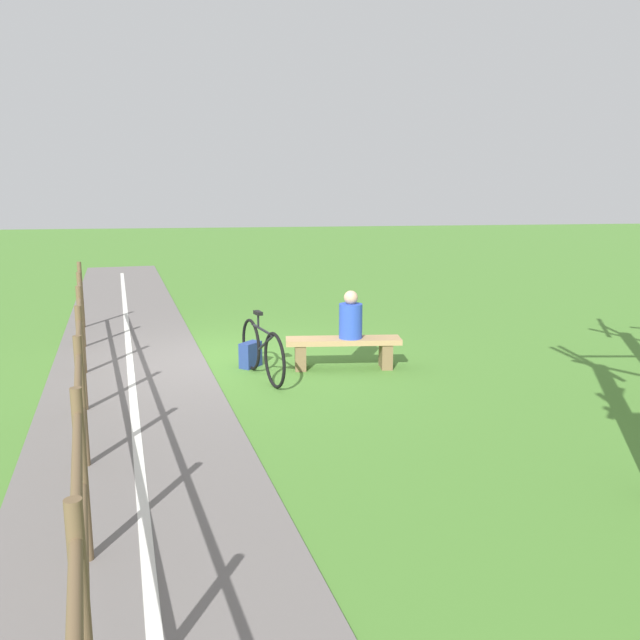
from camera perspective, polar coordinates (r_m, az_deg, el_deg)
ground_plane at (r=10.24m, az=-9.01°, el=-3.66°), size 80.00×80.00×0.00m
paved_path at (r=6.48m, az=-15.50°, el=-12.77°), size 6.54×36.01×0.02m
path_centre_line at (r=6.48m, az=-15.51°, el=-12.69°), size 3.92×31.78×0.00m
bench at (r=9.70m, az=2.05°, el=-2.42°), size 1.74×0.60×0.46m
person_seated at (r=9.62m, az=2.70°, el=0.17°), size 0.38×0.38×0.71m
bicycle at (r=9.20m, az=-5.09°, el=-2.69°), size 0.46×1.73×0.94m
backpack at (r=9.86m, az=-6.14°, el=-3.05°), size 0.37×0.38×0.38m
fence_roadside at (r=5.70m, az=-20.20°, el=-8.32°), size 2.66×15.46×1.29m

